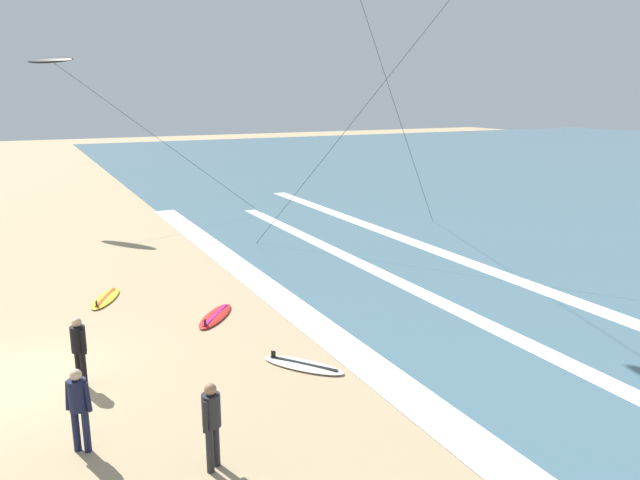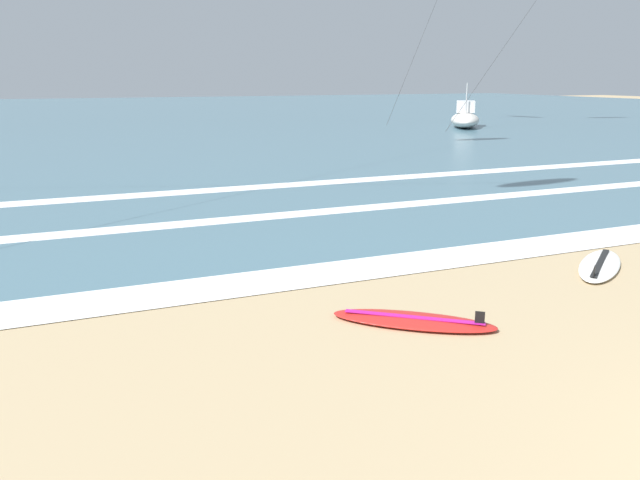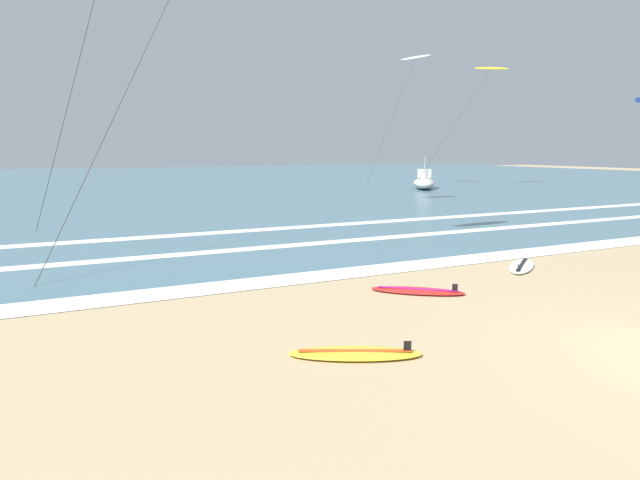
{
  "view_description": "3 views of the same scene",
  "coord_description": "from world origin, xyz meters",
  "px_view_note": "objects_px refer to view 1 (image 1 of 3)",
  "views": [
    {
      "loc": [
        14.24,
        0.52,
        6.3
      ],
      "look_at": [
        -2.53,
        8.86,
        1.79
      ],
      "focal_mm": 34.19,
      "sensor_mm": 36.0,
      "label": 1
    },
    {
      "loc": [
        -5.87,
        -1.14,
        3.07
      ],
      "look_at": [
        -2.54,
        6.92,
        0.75
      ],
      "focal_mm": 34.55,
      "sensor_mm": 36.0,
      "label": 2
    },
    {
      "loc": [
        -8.77,
        -4.19,
        3.19
      ],
      "look_at": [
        -3.22,
        7.72,
        0.91
      ],
      "focal_mm": 29.17,
      "sensor_mm": 36.0,
      "label": 3
    }
  ],
  "objects_px": {
    "surfboard_near_water": "(215,316)",
    "surfboard_foreground_flat": "(303,365)",
    "surfer_left_near": "(79,346)",
    "surfboard_left_pile": "(105,298)",
    "surfer_background_far": "(212,418)",
    "surfer_left_far": "(78,403)",
    "kite_black_far_left": "(51,61)"
  },
  "relations": [
    {
      "from": "surfer_background_far",
      "to": "surfer_left_far",
      "type": "height_order",
      "value": "same"
    },
    {
      "from": "surfer_background_far",
      "to": "surfboard_left_pile",
      "type": "height_order",
      "value": "surfer_background_far"
    },
    {
      "from": "surfer_left_near",
      "to": "surfer_left_far",
      "type": "relative_size",
      "value": 1.0
    },
    {
      "from": "surfer_left_far",
      "to": "surfboard_left_pile",
      "type": "relative_size",
      "value": 0.74
    },
    {
      "from": "surfer_left_near",
      "to": "surfboard_left_pile",
      "type": "xyz_separation_m",
      "value": [
        -5.84,
        1.25,
        -0.91
      ]
    },
    {
      "from": "surfboard_left_pile",
      "to": "surfboard_near_water",
      "type": "relative_size",
      "value": 1.06
    },
    {
      "from": "surfer_left_near",
      "to": "surfer_left_far",
      "type": "height_order",
      "value": "same"
    },
    {
      "from": "surfboard_left_pile",
      "to": "surfboard_foreground_flat",
      "type": "bearing_deg",
      "value": 26.25
    },
    {
      "from": "surfboard_foreground_flat",
      "to": "kite_black_far_left",
      "type": "xyz_separation_m",
      "value": [
        -20.4,
        -3.61,
        7.75
      ]
    },
    {
      "from": "surfboard_left_pile",
      "to": "surfboard_near_water",
      "type": "distance_m",
      "value": 4.03
    },
    {
      "from": "surfer_background_far",
      "to": "surfboard_near_water",
      "type": "relative_size",
      "value": 0.79
    },
    {
      "from": "surfboard_left_pile",
      "to": "kite_black_far_left",
      "type": "distance_m",
      "value": 15.34
    },
    {
      "from": "surfer_left_near",
      "to": "surfboard_near_water",
      "type": "relative_size",
      "value": 0.79
    },
    {
      "from": "surfboard_near_water",
      "to": "surfer_left_near",
      "type": "bearing_deg",
      "value": -54.35
    },
    {
      "from": "surfboard_near_water",
      "to": "surfboard_left_pile",
      "type": "bearing_deg",
      "value": -139.28
    },
    {
      "from": "kite_black_far_left",
      "to": "surfer_left_far",
      "type": "bearing_deg",
      "value": -3.75
    },
    {
      "from": "surfer_background_far",
      "to": "surfboard_left_pile",
      "type": "relative_size",
      "value": 0.74
    },
    {
      "from": "surfboard_foreground_flat",
      "to": "surfer_background_far",
      "type": "bearing_deg",
      "value": -46.17
    },
    {
      "from": "surfer_left_far",
      "to": "surfboard_foreground_flat",
      "type": "height_order",
      "value": "surfer_left_far"
    },
    {
      "from": "surfboard_foreground_flat",
      "to": "surfer_left_far",
      "type": "bearing_deg",
      "value": -74.71
    },
    {
      "from": "surfer_left_far",
      "to": "surfboard_foreground_flat",
      "type": "relative_size",
      "value": 0.79
    },
    {
      "from": "surfer_left_near",
      "to": "surfboard_left_pile",
      "type": "bearing_deg",
      "value": 167.9
    },
    {
      "from": "surfer_left_near",
      "to": "surfer_background_far",
      "type": "height_order",
      "value": "same"
    },
    {
      "from": "surfboard_foreground_flat",
      "to": "kite_black_far_left",
      "type": "distance_m",
      "value": 22.12
    },
    {
      "from": "surfer_background_far",
      "to": "kite_black_far_left",
      "type": "bearing_deg",
      "value": -178.68
    },
    {
      "from": "surfboard_left_pile",
      "to": "kite_black_far_left",
      "type": "relative_size",
      "value": 0.2
    },
    {
      "from": "surfboard_left_pile",
      "to": "surfer_left_near",
      "type": "bearing_deg",
      "value": -12.1
    },
    {
      "from": "surfer_background_far",
      "to": "surfboard_foreground_flat",
      "type": "xyz_separation_m",
      "value": [
        -2.95,
        3.07,
        -0.91
      ]
    },
    {
      "from": "surfer_background_far",
      "to": "surfboard_left_pile",
      "type": "bearing_deg",
      "value": -177.43
    },
    {
      "from": "surfer_left_near",
      "to": "surfboard_near_water",
      "type": "distance_m",
      "value": 4.87
    },
    {
      "from": "surfer_background_far",
      "to": "surfer_left_far",
      "type": "xyz_separation_m",
      "value": [
        -1.57,
        -1.97,
        0.0
      ]
    },
    {
      "from": "surfboard_near_water",
      "to": "surfboard_foreground_flat",
      "type": "height_order",
      "value": "same"
    }
  ]
}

